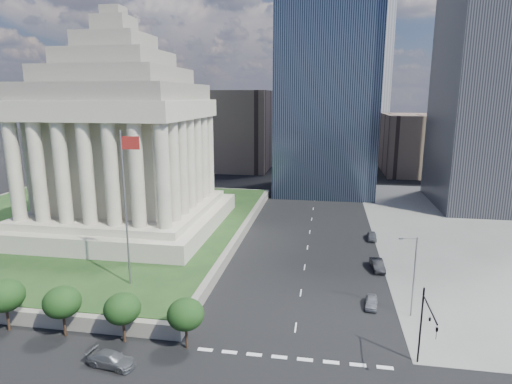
% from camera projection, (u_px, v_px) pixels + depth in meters
% --- Properties ---
extents(ground, '(500.00, 500.00, 0.00)m').
position_uv_depth(ground, '(317.00, 186.00, 126.00)').
color(ground, black).
rests_on(ground, ground).
extents(plaza_terrace, '(66.00, 70.00, 1.80)m').
position_uv_depth(plaza_terrace, '(81.00, 225.00, 85.01)').
color(plaza_terrace, slate).
rests_on(plaza_terrace, ground).
extents(plaza_lawn, '(64.00, 68.00, 0.10)m').
position_uv_depth(plaza_lawn, '(81.00, 221.00, 84.80)').
color(plaza_lawn, '#1A3616').
rests_on(plaza_lawn, plaza_terrace).
extents(war_memorial, '(34.00, 34.00, 39.00)m').
position_uv_depth(war_memorial, '(121.00, 122.00, 76.82)').
color(war_memorial, '#A29A88').
rests_on(war_memorial, plaza_lawn).
extents(flagpole, '(2.52, 0.24, 20.00)m').
position_uv_depth(flagpole, '(126.00, 201.00, 53.56)').
color(flagpole, slate).
rests_on(flagpole, plaza_lawn).
extents(midrise_glass, '(26.00, 26.00, 60.00)m').
position_uv_depth(midrise_glass, '(327.00, 81.00, 114.32)').
color(midrise_glass, black).
rests_on(midrise_glass, ground).
extents(building_filler_ne, '(20.00, 30.00, 20.00)m').
position_uv_depth(building_filler_ne, '(413.00, 144.00, 147.49)').
color(building_filler_ne, brown).
rests_on(building_filler_ne, ground).
extents(building_filler_nw, '(24.00, 30.00, 28.00)m').
position_uv_depth(building_filler_nw, '(238.00, 130.00, 156.69)').
color(building_filler_nw, brown).
rests_on(building_filler_nw, ground).
extents(traffic_signal_ne, '(0.30, 5.74, 8.00)m').
position_uv_depth(traffic_signal_ne, '(426.00, 323.00, 39.77)').
color(traffic_signal_ne, black).
rests_on(traffic_signal_ne, ground).
extents(street_lamp_north, '(2.13, 0.22, 10.00)m').
position_uv_depth(street_lamp_north, '(413.00, 272.00, 50.43)').
color(street_lamp_north, slate).
rests_on(street_lamp_north, ground).
extents(suv_grey, '(2.73, 5.19, 1.44)m').
position_uv_depth(suv_grey, '(111.00, 359.00, 41.85)').
color(suv_grey, '#4C4E52').
rests_on(suv_grey, ground).
extents(parked_sedan_near, '(1.95, 3.95, 1.30)m').
position_uv_depth(parked_sedan_near, '(371.00, 302.00, 53.71)').
color(parked_sedan_near, gray).
rests_on(parked_sedan_near, ground).
extents(parked_sedan_mid, '(4.92, 2.10, 1.58)m').
position_uv_depth(parked_sedan_mid, '(377.00, 265.00, 65.18)').
color(parked_sedan_mid, black).
rests_on(parked_sedan_mid, ground).
extents(parked_sedan_far, '(1.91, 4.27, 1.43)m').
position_uv_depth(parked_sedan_far, '(372.00, 236.00, 78.89)').
color(parked_sedan_far, '#4D4F53').
rests_on(parked_sedan_far, ground).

